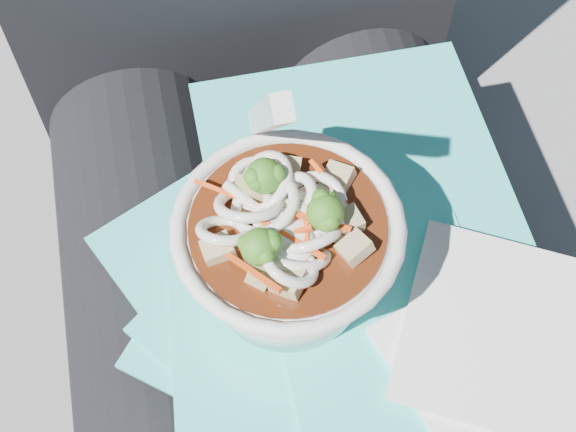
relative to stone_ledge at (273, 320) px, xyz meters
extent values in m
cube|color=slate|center=(0.00, 0.00, 0.00)|extent=(1.03, 0.56, 0.42)
cylinder|color=black|center=(-0.10, -0.15, 0.28)|extent=(0.14, 0.48, 0.14)
cylinder|color=black|center=(0.10, -0.15, 0.28)|extent=(0.14, 0.48, 0.14)
cube|color=#31D0C8|center=(-0.01, -0.12, 0.36)|extent=(0.26, 0.26, 0.00)
cube|color=#31D0C8|center=(0.02, -0.17, 0.36)|extent=(0.19, 0.19, 0.00)
cube|color=#31D0C8|center=(0.04, -0.20, 0.36)|extent=(0.19, 0.19, 0.00)
cube|color=#31D0C8|center=(0.05, -0.10, 0.36)|extent=(0.15, 0.15, 0.00)
cube|color=#31D0C8|center=(0.05, -0.19, 0.36)|extent=(0.18, 0.22, 0.00)
cube|color=#31D0C8|center=(-0.01, -0.15, 0.36)|extent=(0.24, 0.24, 0.00)
cube|color=#31D0C8|center=(0.02, -0.16, 0.36)|extent=(0.27, 0.27, 0.00)
cube|color=#31D0C8|center=(-0.01, -0.16, 0.37)|extent=(0.18, 0.18, 0.00)
cube|color=#31D0C8|center=(0.05, -0.06, 0.37)|extent=(0.20, 0.20, 0.00)
cube|color=#31D0C8|center=(0.04, -0.18, 0.37)|extent=(0.13, 0.14, 0.00)
cube|color=white|center=(0.10, -0.22, 0.37)|extent=(0.15, 0.15, 0.00)
cube|color=white|center=(0.11, -0.20, 0.38)|extent=(0.17, 0.17, 0.00)
torus|color=white|center=(-0.01, -0.13, 0.44)|extent=(0.13, 0.13, 0.01)
cylinder|color=#421909|center=(-0.01, -0.13, 0.44)|extent=(0.11, 0.11, 0.01)
torus|color=white|center=(-0.02, -0.11, 0.45)|extent=(0.05, 0.05, 0.04)
torus|color=white|center=(-0.02, -0.15, 0.44)|extent=(0.05, 0.05, 0.02)
torus|color=white|center=(-0.01, -0.13, 0.44)|extent=(0.04, 0.04, 0.02)
torus|color=white|center=(-0.03, -0.12, 0.45)|extent=(0.04, 0.04, 0.03)
torus|color=white|center=(0.01, -0.12, 0.44)|extent=(0.03, 0.03, 0.01)
torus|color=white|center=(-0.01, -0.12, 0.45)|extent=(0.04, 0.04, 0.02)
torus|color=white|center=(0.00, -0.12, 0.45)|extent=(0.03, 0.04, 0.03)
torus|color=white|center=(-0.05, -0.13, 0.45)|extent=(0.04, 0.04, 0.03)
torus|color=white|center=(-0.01, -0.15, 0.44)|extent=(0.04, 0.04, 0.03)
torus|color=white|center=(0.01, -0.14, 0.45)|extent=(0.04, 0.04, 0.03)
torus|color=white|center=(-0.01, -0.14, 0.45)|extent=(0.05, 0.05, 0.01)
torus|color=white|center=(-0.02, -0.12, 0.45)|extent=(0.06, 0.06, 0.02)
torus|color=white|center=(-0.02, -0.10, 0.44)|extent=(0.03, 0.03, 0.02)
torus|color=white|center=(-0.02, -0.16, 0.45)|extent=(0.04, 0.05, 0.03)
torus|color=white|center=(0.00, -0.14, 0.44)|extent=(0.06, 0.05, 0.04)
torus|color=white|center=(0.01, -0.13, 0.44)|extent=(0.05, 0.05, 0.02)
torus|color=white|center=(0.01, -0.12, 0.44)|extent=(0.05, 0.05, 0.04)
cylinder|color=white|center=(0.00, -0.12, 0.45)|extent=(0.02, 0.03, 0.02)
cylinder|color=white|center=(-0.03, -0.12, 0.45)|extent=(0.02, 0.03, 0.01)
cylinder|color=white|center=(0.02, -0.13, 0.45)|extent=(0.01, 0.03, 0.01)
cylinder|color=#649749|center=(0.01, -0.14, 0.45)|extent=(0.01, 0.01, 0.01)
sphere|color=#256016|center=(0.01, -0.14, 0.46)|extent=(0.02, 0.02, 0.02)
sphere|color=#256016|center=(0.01, -0.13, 0.46)|extent=(0.01, 0.01, 0.01)
sphere|color=#256016|center=(0.01, -0.15, 0.46)|extent=(0.01, 0.01, 0.01)
sphere|color=#256016|center=(0.01, -0.15, 0.46)|extent=(0.01, 0.01, 0.01)
sphere|color=#256016|center=(0.01, -0.13, 0.46)|extent=(0.01, 0.01, 0.01)
cylinder|color=#649749|center=(-0.02, -0.11, 0.45)|extent=(0.01, 0.01, 0.01)
sphere|color=#256016|center=(-0.02, -0.11, 0.46)|extent=(0.02, 0.02, 0.02)
sphere|color=#256016|center=(-0.01, -0.11, 0.46)|extent=(0.01, 0.01, 0.01)
sphere|color=#256016|center=(-0.03, -0.11, 0.46)|extent=(0.01, 0.01, 0.01)
sphere|color=#256016|center=(-0.03, -0.11, 0.46)|extent=(0.01, 0.01, 0.01)
sphere|color=#256016|center=(-0.03, -0.11, 0.46)|extent=(0.01, 0.01, 0.01)
cylinder|color=#649749|center=(-0.03, -0.15, 0.45)|extent=(0.01, 0.01, 0.01)
sphere|color=#256016|center=(-0.03, -0.15, 0.46)|extent=(0.02, 0.02, 0.02)
sphere|color=#256016|center=(-0.02, -0.15, 0.46)|extent=(0.01, 0.01, 0.01)
sphere|color=#256016|center=(-0.04, -0.15, 0.46)|extent=(0.01, 0.01, 0.01)
sphere|color=#256016|center=(-0.02, -0.15, 0.46)|extent=(0.01, 0.01, 0.01)
sphere|color=#256016|center=(-0.03, -0.16, 0.46)|extent=(0.01, 0.01, 0.01)
cube|color=#F64C14|center=(-0.02, -0.14, 0.45)|extent=(0.04, 0.00, 0.02)
cube|color=#F64C14|center=(0.01, -0.14, 0.45)|extent=(0.03, 0.02, 0.00)
cube|color=#F64C14|center=(-0.02, -0.14, 0.45)|extent=(0.03, 0.03, 0.01)
cube|color=#F64C14|center=(0.00, -0.14, 0.45)|extent=(0.03, 0.02, 0.01)
cube|color=#F64C14|center=(0.01, -0.12, 0.45)|extent=(0.02, 0.03, 0.01)
cube|color=#F64C14|center=(-0.04, -0.16, 0.45)|extent=(0.03, 0.04, 0.01)
cube|color=#F64C14|center=(0.00, -0.14, 0.45)|extent=(0.01, 0.04, 0.01)
cube|color=#F64C14|center=(-0.01, -0.15, 0.45)|extent=(0.03, 0.03, 0.00)
cube|color=#F64C14|center=(-0.04, -0.11, 0.45)|extent=(0.04, 0.03, 0.01)
cube|color=#A18A5B|center=(0.02, -0.14, 0.45)|extent=(0.02, 0.02, 0.01)
cube|color=#A18A5B|center=(0.02, -0.11, 0.44)|extent=(0.02, 0.02, 0.02)
cube|color=#A18A5B|center=(0.00, -0.10, 0.45)|extent=(0.02, 0.02, 0.01)
cube|color=#A18A5B|center=(-0.03, -0.11, 0.45)|extent=(0.02, 0.02, 0.01)
cube|color=#A18A5B|center=(-0.05, -0.14, 0.44)|extent=(0.02, 0.02, 0.01)
cube|color=#A18A5B|center=(-0.03, -0.16, 0.45)|extent=(0.02, 0.02, 0.01)
cube|color=#A18A5B|center=(-0.02, -0.17, 0.45)|extent=(0.02, 0.02, 0.01)
cube|color=#A18A5B|center=(0.02, -0.16, 0.45)|extent=(0.02, 0.02, 0.01)
ellipsoid|color=white|center=(-0.01, -0.14, 0.45)|extent=(0.03, 0.04, 0.01)
cube|color=white|center=(-0.01, -0.10, 0.50)|extent=(0.01, 0.09, 0.11)
camera|label=1|loc=(-0.06, -0.35, 0.83)|focal=50.00mm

